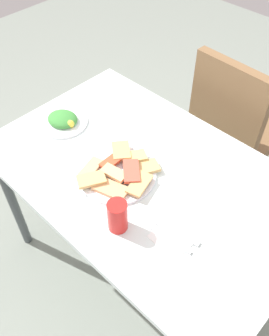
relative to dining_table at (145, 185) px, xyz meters
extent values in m
plane|color=gray|center=(0.00, 0.00, -0.65)|extent=(6.00, 6.00, 0.00)
cube|color=white|center=(0.00, 0.00, 0.07)|extent=(1.24, 0.79, 0.02)
cylinder|color=#454C4F|center=(-0.56, -0.33, -0.30)|extent=(0.04, 0.04, 0.70)
cylinder|color=#454C4F|center=(-0.56, 0.33, -0.30)|extent=(0.04, 0.04, 0.70)
cube|color=brown|center=(-0.02, 0.79, -0.23)|extent=(0.44, 0.44, 0.06)
cube|color=brown|center=(-0.03, 0.60, 0.03)|extent=(0.40, 0.07, 0.46)
cylinder|color=#906A50|center=(-0.20, 0.99, -0.45)|extent=(0.03, 0.03, 0.39)
cylinder|color=#906A50|center=(0.16, 0.60, -0.45)|extent=(0.03, 0.03, 0.39)
cylinder|color=#906A50|center=(-0.22, 0.61, -0.45)|extent=(0.03, 0.03, 0.39)
cylinder|color=white|center=(-0.07, -0.09, 0.08)|extent=(0.29, 0.29, 0.01)
cube|color=#D15440|center=(-0.02, -0.06, 0.11)|extent=(0.12, 0.12, 0.01)
cube|color=#E1A470|center=(-0.02, -0.16, 0.10)|extent=(0.14, 0.10, 0.01)
cube|color=#DD502F|center=(-0.11, -0.06, 0.11)|extent=(0.05, 0.11, 0.01)
cube|color=#DFBB6C|center=(-0.07, 0.01, 0.11)|extent=(0.10, 0.11, 0.01)
cube|color=#E4AD7A|center=(-0.06, -0.11, 0.11)|extent=(0.10, 0.06, 0.01)
cube|color=#D9B369|center=(-0.10, -0.18, 0.11)|extent=(0.10, 0.12, 0.01)
cube|color=#E4AD69|center=(0.04, -0.08, 0.11)|extent=(0.09, 0.12, 0.01)
cube|color=tan|center=(-0.15, -0.14, 0.10)|extent=(0.08, 0.12, 0.01)
cube|color=#E7A668|center=(-0.13, -0.01, 0.11)|extent=(0.12, 0.11, 0.01)
cube|color=#DAB06A|center=(-0.01, 0.00, 0.10)|extent=(0.11, 0.13, 0.01)
cylinder|color=white|center=(-0.45, -0.04, 0.08)|extent=(0.21, 0.21, 0.01)
ellipsoid|color=#3D8E3A|center=(-0.45, -0.04, 0.10)|extent=(0.16, 0.14, 0.05)
sphere|color=yellow|center=(-0.40, -0.04, 0.11)|extent=(0.03, 0.03, 0.03)
cylinder|color=red|center=(0.10, -0.24, 0.14)|extent=(0.09, 0.09, 0.12)
cube|color=white|center=(0.26, -0.15, 0.08)|extent=(0.13, 0.13, 0.00)
cube|color=silver|center=(0.26, -0.16, 0.08)|extent=(0.16, 0.03, 0.00)
cube|color=silver|center=(0.26, -0.13, 0.08)|extent=(0.16, 0.05, 0.00)
camera|label=1|loc=(0.61, -0.69, 1.11)|focal=38.98mm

